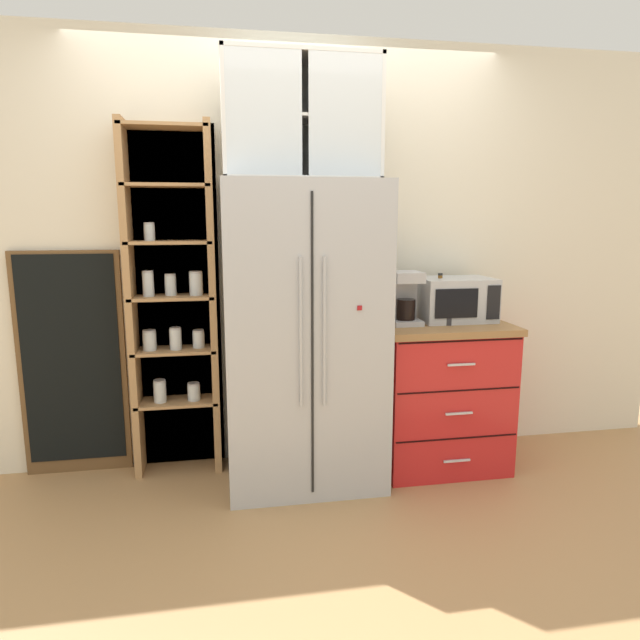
# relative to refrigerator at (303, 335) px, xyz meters

# --- Properties ---
(ground_plane) EXTENTS (10.74, 10.74, 0.00)m
(ground_plane) POSITION_rel_refrigerator_xyz_m (-0.00, -0.02, -0.85)
(ground_plane) COLOR tan
(wall_back_cream) EXTENTS (5.04, 0.10, 2.55)m
(wall_back_cream) POSITION_rel_refrigerator_xyz_m (-0.00, 0.38, 0.42)
(wall_back_cream) COLOR silver
(wall_back_cream) RESTS_ON ground
(refrigerator) EXTENTS (0.87, 0.69, 1.71)m
(refrigerator) POSITION_rel_refrigerator_xyz_m (0.00, 0.00, 0.00)
(refrigerator) COLOR #B7BABF
(refrigerator) RESTS_ON ground
(pantry_shelf_column) EXTENTS (0.54, 0.25, 2.04)m
(pantry_shelf_column) POSITION_rel_refrigerator_xyz_m (-0.73, 0.29, 0.18)
(pantry_shelf_column) COLOR brown
(pantry_shelf_column) RESTS_ON ground
(counter_cabinet) EXTENTS (0.77, 0.61, 0.89)m
(counter_cabinet) POSITION_rel_refrigerator_xyz_m (0.85, 0.04, -0.40)
(counter_cabinet) COLOR red
(counter_cabinet) RESTS_ON ground
(microwave) EXTENTS (0.44, 0.33, 0.26)m
(microwave) POSITION_rel_refrigerator_xyz_m (0.95, 0.09, 0.17)
(microwave) COLOR #B7BABF
(microwave) RESTS_ON counter_cabinet
(coffee_maker) EXTENTS (0.17, 0.20, 0.31)m
(coffee_maker) POSITION_rel_refrigerator_xyz_m (0.61, 0.05, 0.19)
(coffee_maker) COLOR #B7B7BC
(coffee_maker) RESTS_ON counter_cabinet
(mug_charcoal) EXTENTS (0.11, 0.08, 0.09)m
(mug_charcoal) POSITION_rel_refrigerator_xyz_m (0.85, -0.03, 0.08)
(mug_charcoal) COLOR #2D2D33
(mug_charcoal) RESTS_ON counter_cabinet
(mug_cream) EXTENTS (0.11, 0.07, 0.08)m
(mug_cream) POSITION_rel_refrigerator_xyz_m (0.85, 0.01, 0.08)
(mug_cream) COLOR silver
(mug_cream) RESTS_ON counter_cabinet
(bottle_amber) EXTENTS (0.07, 0.07, 0.29)m
(bottle_amber) POSITION_rel_refrigerator_xyz_m (0.85, 0.09, 0.17)
(bottle_amber) COLOR brown
(bottle_amber) RESTS_ON counter_cabinet
(bottle_clear) EXTENTS (0.06, 0.06, 0.24)m
(bottle_clear) POSITION_rel_refrigerator_xyz_m (0.85, -0.01, 0.14)
(bottle_clear) COLOR silver
(bottle_clear) RESTS_ON counter_cabinet
(upper_cabinet) EXTENTS (0.84, 0.32, 0.64)m
(upper_cabinet) POSITION_rel_refrigerator_xyz_m (-0.00, 0.05, 1.17)
(upper_cabinet) COLOR silver
(upper_cabinet) RESTS_ON refrigerator
(chalkboard_menu) EXTENTS (0.60, 0.04, 1.33)m
(chalkboard_menu) POSITION_rel_refrigerator_xyz_m (-1.32, 0.31, -0.18)
(chalkboard_menu) COLOR brown
(chalkboard_menu) RESTS_ON ground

